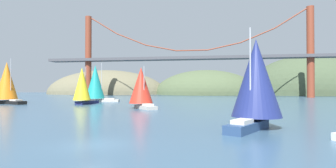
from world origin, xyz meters
name	(u,v)px	position (x,y,z in m)	size (l,w,h in m)	color
ground_plane	(95,145)	(0.00, 0.00, 0.00)	(360.00, 360.00, 0.00)	#385670
headland_center	(206,94)	(5.00, 135.00, 0.00)	(59.07, 44.00, 27.91)	#4C5B3D
headland_left	(106,94)	(-55.00, 135.00, 0.00)	(74.24, 44.00, 29.01)	#6B664C
headland_right	(309,95)	(60.00, 135.00, 0.00)	(66.06, 44.00, 42.71)	#425138
suspension_bridge	(192,56)	(0.00, 95.00, 17.24)	(130.06, 6.00, 36.53)	brown
sailboat_teal_sail	(96,83)	(-23.73, 52.02, 5.31)	(9.67, 5.85, 10.83)	#B7B2A8
sailboat_scarlet_sail	(141,86)	(-5.19, 31.59, 4.14)	(7.14, 7.77, 7.97)	#B7B2A8
sailboat_orange_sail	(7,82)	(-41.17, 40.01, 5.29)	(10.01, 6.85, 10.93)	black
sailboat_yellow_sail	(82,85)	(-21.57, 40.12, 4.42)	(4.43, 8.05, 8.85)	#191E4C
sailboat_navy_sail	(256,80)	(12.13, 9.54, 4.63)	(6.69, 8.52, 9.49)	navy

